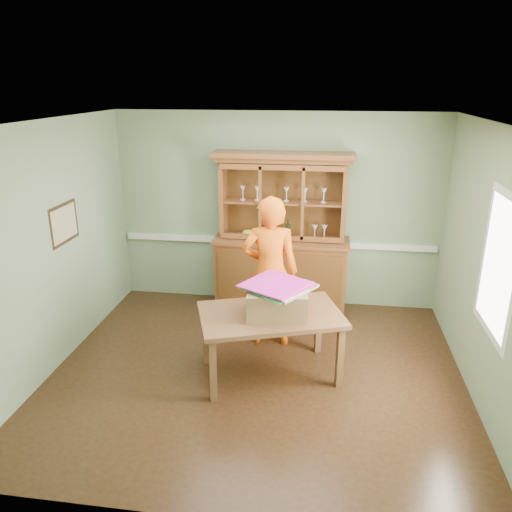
% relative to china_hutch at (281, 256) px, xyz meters
% --- Properties ---
extents(floor, '(4.50, 4.50, 0.00)m').
position_rel_china_hutch_xyz_m(floor, '(-0.09, -1.75, -0.77)').
color(floor, '#3F2814').
rests_on(floor, ground).
extents(ceiling, '(4.50, 4.50, 0.00)m').
position_rel_china_hutch_xyz_m(ceiling, '(-0.09, -1.75, 1.93)').
color(ceiling, white).
rests_on(ceiling, wall_back).
extents(wall_back, '(4.50, 0.00, 4.50)m').
position_rel_china_hutch_xyz_m(wall_back, '(-0.09, 0.25, 0.58)').
color(wall_back, gray).
rests_on(wall_back, floor).
extents(wall_left, '(0.00, 4.00, 4.00)m').
position_rel_china_hutch_xyz_m(wall_left, '(-2.34, -1.75, 0.58)').
color(wall_left, gray).
rests_on(wall_left, floor).
extents(wall_right, '(0.00, 4.00, 4.00)m').
position_rel_china_hutch_xyz_m(wall_right, '(2.16, -1.75, 0.58)').
color(wall_right, gray).
rests_on(wall_right, floor).
extents(wall_front, '(4.50, 0.00, 4.50)m').
position_rel_china_hutch_xyz_m(wall_front, '(-0.09, -3.75, 0.58)').
color(wall_front, gray).
rests_on(wall_front, floor).
extents(chair_rail, '(4.41, 0.05, 0.08)m').
position_rel_china_hutch_xyz_m(chair_rail, '(-0.09, 0.22, 0.13)').
color(chair_rail, white).
rests_on(chair_rail, wall_back).
extents(framed_map, '(0.03, 0.60, 0.46)m').
position_rel_china_hutch_xyz_m(framed_map, '(-2.32, -1.45, 0.78)').
color(framed_map, black).
rests_on(framed_map, wall_left).
extents(window_panel, '(0.03, 0.96, 1.36)m').
position_rel_china_hutch_xyz_m(window_panel, '(2.13, -2.05, 0.73)').
color(window_panel, white).
rests_on(window_panel, wall_right).
extents(china_hutch, '(1.86, 0.61, 2.19)m').
position_rel_china_hutch_xyz_m(china_hutch, '(0.00, 0.00, 0.00)').
color(china_hutch, brown).
rests_on(china_hutch, floor).
extents(dining_table, '(1.70, 1.33, 0.74)m').
position_rel_china_hutch_xyz_m(dining_table, '(0.05, -1.75, -0.11)').
color(dining_table, brown).
rests_on(dining_table, floor).
extents(cardboard_box, '(0.67, 0.57, 0.29)m').
position_rel_china_hutch_xyz_m(cardboard_box, '(0.12, -1.77, 0.12)').
color(cardboard_box, olive).
rests_on(cardboard_box, dining_table).
extents(kite_stack, '(0.81, 0.81, 0.05)m').
position_rel_china_hutch_xyz_m(kite_stack, '(0.13, -1.73, 0.29)').
color(kite_stack, gold).
rests_on(kite_stack, cardboard_box).
extents(person, '(0.71, 0.50, 1.84)m').
position_rel_china_hutch_xyz_m(person, '(-0.04, -1.01, 0.15)').
color(person, orange).
rests_on(person, floor).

